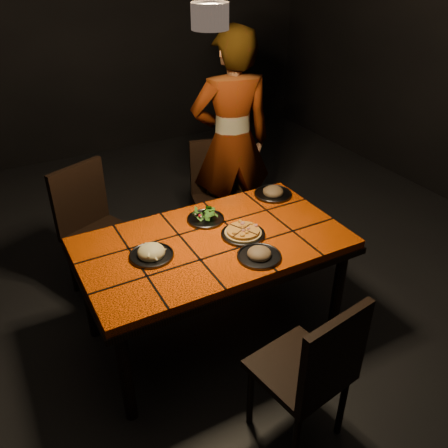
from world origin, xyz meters
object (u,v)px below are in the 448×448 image
plate_pizza (243,233)px  plate_pasta (151,253)px  chair_far_right (219,190)px  chair_near (314,368)px  chair_far_left (92,222)px  diner (232,143)px  dining_table (213,250)px

plate_pizza → plate_pasta: bearing=174.3°
chair_far_right → chair_near: bearing=-90.0°
chair_far_left → diner: (1.21, 0.11, 0.35)m
chair_near → diner: bearing=-117.2°
chair_far_right → diner: size_ratio=0.52×
chair_far_left → diner: bearing=-18.0°
plate_pizza → chair_near: bearing=-98.3°
dining_table → chair_near: (0.05, -0.95, -0.14)m
plate_pasta → plate_pizza: bearing=-5.7°
chair_near → plate_pasta: bearing=-74.3°
dining_table → chair_far_right: 1.09m
diner → plate_pasta: diner is taller
diner → plate_pizza: size_ratio=6.02×
diner → plate_pasta: 1.46m
chair_far_left → diner: size_ratio=0.54×
dining_table → chair_far_left: (-0.52, 0.89, -0.12)m
chair_far_right → diner: (0.15, 0.05, 0.37)m
chair_far_left → chair_far_right: chair_far_left is taller
dining_table → plate_pasta: bearing=178.2°
diner → plate_pizza: 1.16m
chair_near → chair_far_left: size_ratio=0.96×
dining_table → plate_pasta: size_ratio=6.34×
chair_near → diner: (0.63, 1.94, 0.37)m
plate_pizza → chair_far_left: bearing=127.2°
dining_table → diner: 1.23m
chair_far_right → chair_far_left: bearing=-162.8°
dining_table → chair_far_right: (0.54, 0.94, -0.14)m
dining_table → plate_pizza: bearing=-14.0°
dining_table → diner: diner is taller
chair_far_left → dining_table: bearing=-82.3°
chair_near → diner: size_ratio=0.52×
plate_pizza → plate_pasta: size_ratio=1.17×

